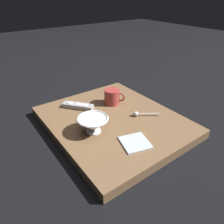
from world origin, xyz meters
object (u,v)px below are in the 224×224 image
object	(u,v)px
coffee_mug	(112,97)
folded_napkin	(135,143)
cereal_bowl	(93,124)
tv_remote_near	(78,106)
teaspoon	(139,114)

from	to	relation	value
coffee_mug	folded_napkin	distance (m)	0.35
cereal_bowl	tv_remote_near	world-z (taller)	cereal_bowl
cereal_bowl	tv_remote_near	bearing A→B (deg)	-101.71
tv_remote_near	coffee_mug	bearing A→B (deg)	159.85
coffee_mug	tv_remote_near	size ratio (longest dim) A/B	0.62
coffee_mug	teaspoon	size ratio (longest dim) A/B	0.83
teaspoon	folded_napkin	world-z (taller)	teaspoon
coffee_mug	folded_napkin	size ratio (longest dim) A/B	0.70
teaspoon	cereal_bowl	bearing A→B (deg)	-4.71
teaspoon	tv_remote_near	world-z (taller)	tv_remote_near
coffee_mug	folded_napkin	bearing A→B (deg)	68.94
folded_napkin	coffee_mug	bearing A→B (deg)	-111.06
coffee_mug	teaspoon	distance (m)	0.18
tv_remote_near	folded_napkin	distance (m)	0.39
tv_remote_near	teaspoon	bearing A→B (deg)	129.09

